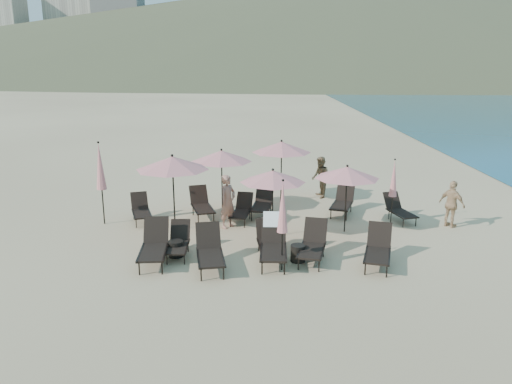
{
  "coord_description": "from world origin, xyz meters",
  "views": [
    {
      "loc": [
        -1.12,
        -12.78,
        5.35
      ],
      "look_at": [
        -1.23,
        3.5,
        1.1
      ],
      "focal_mm": 35.0,
      "sensor_mm": 36.0,
      "label": 1
    }
  ],
  "objects_px": {
    "umbrella_open_4": "(282,147)",
    "umbrella_closed_0": "(283,208)",
    "umbrella_open_3": "(221,156)",
    "lounger_7": "(202,204)",
    "lounger_10": "(343,201)",
    "umbrella_open_1": "(273,176)",
    "beachgoer_a": "(228,201)",
    "umbrella_closed_1": "(394,179)",
    "side_table_1": "(298,253)",
    "lounger_6": "(141,209)",
    "lounger_11": "(399,209)",
    "side_table_0": "(176,249)",
    "lounger_0": "(154,245)",
    "lounger_3": "(268,240)",
    "umbrella_open_2": "(347,173)",
    "lounger_9": "(263,202)",
    "umbrella_open_0": "(172,163)",
    "lounger_8": "(242,209)",
    "lounger_12": "(274,241)",
    "lounger_2": "(210,250)",
    "beachgoer_b": "(320,177)",
    "beachgoer_c": "(452,204)",
    "lounger_1": "(179,241)",
    "lounger_5": "(378,248)",
    "umbrella_closed_2": "(100,167)",
    "lounger_4": "(313,244)"
  },
  "relations": [
    {
      "from": "umbrella_closed_0",
      "to": "umbrella_open_2",
      "type": "bearing_deg",
      "value": 55.01
    },
    {
      "from": "lounger_8",
      "to": "lounger_12",
      "type": "relative_size",
      "value": 0.83
    },
    {
      "from": "lounger_11",
      "to": "lounger_12",
      "type": "relative_size",
      "value": 0.84
    },
    {
      "from": "lounger_10",
      "to": "side_table_0",
      "type": "bearing_deg",
      "value": -123.57
    },
    {
      "from": "lounger_9",
      "to": "umbrella_open_0",
      "type": "height_order",
      "value": "umbrella_open_0"
    },
    {
      "from": "lounger_10",
      "to": "umbrella_open_1",
      "type": "height_order",
      "value": "umbrella_open_1"
    },
    {
      "from": "lounger_10",
      "to": "lounger_7",
      "type": "bearing_deg",
      "value": -156.82
    },
    {
      "from": "lounger_6",
      "to": "side_table_0",
      "type": "height_order",
      "value": "lounger_6"
    },
    {
      "from": "lounger_2",
      "to": "lounger_1",
      "type": "bearing_deg",
      "value": 128.4
    },
    {
      "from": "lounger_9",
      "to": "umbrella_open_3",
      "type": "distance_m",
      "value": 2.22
    },
    {
      "from": "umbrella_closed_0",
      "to": "beachgoer_b",
      "type": "bearing_deg",
      "value": 75.76
    },
    {
      "from": "umbrella_open_3",
      "to": "side_table_0",
      "type": "xyz_separation_m",
      "value": [
        -1.0,
        -4.35,
        -1.86
      ]
    },
    {
      "from": "lounger_11",
      "to": "umbrella_open_4",
      "type": "relative_size",
      "value": 0.66
    },
    {
      "from": "lounger_8",
      "to": "beachgoer_a",
      "type": "relative_size",
      "value": 0.9
    },
    {
      "from": "lounger_9",
      "to": "umbrella_open_2",
      "type": "height_order",
      "value": "umbrella_open_2"
    },
    {
      "from": "lounger_10",
      "to": "umbrella_open_2",
      "type": "relative_size",
      "value": 0.83
    },
    {
      "from": "lounger_1",
      "to": "lounger_12",
      "type": "bearing_deg",
      "value": -9.86
    },
    {
      "from": "lounger_10",
      "to": "umbrella_closed_0",
      "type": "height_order",
      "value": "umbrella_closed_0"
    },
    {
      "from": "lounger_1",
      "to": "umbrella_open_4",
      "type": "bearing_deg",
      "value": 58.88
    },
    {
      "from": "beachgoer_a",
      "to": "beachgoer_c",
      "type": "height_order",
      "value": "beachgoer_a"
    },
    {
      "from": "lounger_1",
      "to": "lounger_5",
      "type": "relative_size",
      "value": 0.83
    },
    {
      "from": "lounger_0",
      "to": "lounger_5",
      "type": "relative_size",
      "value": 1.04
    },
    {
      "from": "lounger_10",
      "to": "umbrella_open_2",
      "type": "bearing_deg",
      "value": -78.6
    },
    {
      "from": "lounger_10",
      "to": "lounger_1",
      "type": "bearing_deg",
      "value": -124.03
    },
    {
      "from": "umbrella_open_3",
      "to": "side_table_0",
      "type": "height_order",
      "value": "umbrella_open_3"
    },
    {
      "from": "lounger_7",
      "to": "beachgoer_a",
      "type": "height_order",
      "value": "beachgoer_a"
    },
    {
      "from": "umbrella_closed_1",
      "to": "side_table_1",
      "type": "bearing_deg",
      "value": -135.6
    },
    {
      "from": "beachgoer_c",
      "to": "lounger_0",
      "type": "bearing_deg",
      "value": 71.56
    },
    {
      "from": "umbrella_open_1",
      "to": "beachgoer_b",
      "type": "height_order",
      "value": "umbrella_open_1"
    },
    {
      "from": "lounger_4",
      "to": "lounger_10",
      "type": "bearing_deg",
      "value": 83.78
    },
    {
      "from": "lounger_4",
      "to": "beachgoer_a",
      "type": "bearing_deg",
      "value": 145.2
    },
    {
      "from": "lounger_1",
      "to": "lounger_3",
      "type": "relative_size",
      "value": 0.98
    },
    {
      "from": "lounger_6",
      "to": "side_table_1",
      "type": "relative_size",
      "value": 3.44
    },
    {
      "from": "lounger_6",
      "to": "lounger_11",
      "type": "height_order",
      "value": "lounger_6"
    },
    {
      "from": "umbrella_open_4",
      "to": "umbrella_closed_0",
      "type": "height_order",
      "value": "umbrella_closed_0"
    },
    {
      "from": "umbrella_open_3",
      "to": "lounger_7",
      "type": "bearing_deg",
      "value": -140.74
    },
    {
      "from": "umbrella_open_1",
      "to": "lounger_0",
      "type": "bearing_deg",
      "value": -147.62
    },
    {
      "from": "umbrella_open_4",
      "to": "umbrella_open_2",
      "type": "bearing_deg",
      "value": -61.67
    },
    {
      "from": "lounger_2",
      "to": "lounger_7",
      "type": "bearing_deg",
      "value": 89.73
    },
    {
      "from": "umbrella_open_1",
      "to": "beachgoer_a",
      "type": "distance_m",
      "value": 2.01
    },
    {
      "from": "umbrella_closed_0",
      "to": "umbrella_closed_2",
      "type": "xyz_separation_m",
      "value": [
        -5.88,
        3.85,
        0.25
      ]
    },
    {
      "from": "lounger_1",
      "to": "umbrella_open_4",
      "type": "relative_size",
      "value": 0.62
    },
    {
      "from": "lounger_1",
      "to": "side_table_1",
      "type": "bearing_deg",
      "value": -9.75
    },
    {
      "from": "lounger_2",
      "to": "umbrella_open_4",
      "type": "relative_size",
      "value": 0.76
    },
    {
      "from": "lounger_0",
      "to": "umbrella_open_1",
      "type": "xyz_separation_m",
      "value": [
        3.3,
        2.09,
        1.45
      ]
    },
    {
      "from": "lounger_0",
      "to": "lounger_3",
      "type": "relative_size",
      "value": 1.22
    },
    {
      "from": "umbrella_open_2",
      "to": "umbrella_closed_0",
      "type": "distance_m",
      "value": 3.8
    },
    {
      "from": "lounger_8",
      "to": "umbrella_open_4",
      "type": "xyz_separation_m",
      "value": [
        1.46,
        2.46,
        1.77
      ]
    },
    {
      "from": "lounger_11",
      "to": "beachgoer_b",
      "type": "bearing_deg",
      "value": 112.65
    },
    {
      "from": "lounger_3",
      "to": "lounger_4",
      "type": "relative_size",
      "value": 0.85
    }
  ]
}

